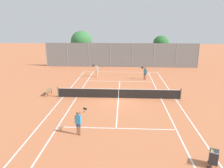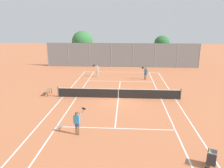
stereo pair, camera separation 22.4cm
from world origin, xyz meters
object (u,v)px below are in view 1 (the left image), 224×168
Objects in this scene: player_far_left at (96,70)px; loose_tennis_ball_0 at (169,124)px; player_near_side at (79,122)px; tree_behind_right at (160,44)px; ball_cart at (214,157)px; loose_tennis_ball_2 at (156,116)px; courtside_bench at (48,91)px; tennis_net at (119,93)px; loose_tennis_ball_4 at (108,88)px; tree_behind_left at (81,42)px; loose_tennis_ball_1 at (154,73)px; player_far_right at (145,73)px; loose_tennis_ball_3 at (134,74)px.

player_far_left is 26.88× the size of loose_tennis_ball_0.
tree_behind_right is at bearing 71.02° from player_near_side.
tree_behind_right reaches higher than loose_tennis_ball_0.
ball_cart is 0.54× the size of player_far_left.
player_far_left reaches higher than loose_tennis_ball_2.
courtside_bench is at bearing 150.59° from loose_tennis_ball_0.
tennis_net is 181.82× the size of loose_tennis_ball_4.
ball_cart reaches higher than loose_tennis_ball_2.
courtside_bench is (-7.22, 0.70, -0.10)m from tennis_net.
tree_behind_left reaches higher than ball_cart.
loose_tennis_ball_1 is 0.01× the size of tree_behind_left.
tennis_net reaches higher than loose_tennis_ball_2.
player_near_side is 1.00× the size of player_far_left.
tree_behind_left is (-12.34, 29.95, 3.27)m from ball_cart.
loose_tennis_ball_2 is at bearing -90.90° from player_far_right.
tree_behind_left is at bearing 135.08° from loose_tennis_ball_3.
tennis_net is at bearing 124.65° from loose_tennis_ball_0.
player_far_right is 16.31m from tree_behind_left.
player_near_side is at bearing -79.75° from tree_behind_left.
loose_tennis_ball_0 is at bearing -29.41° from courtside_bench.
player_far_right is at bearing 66.80° from tennis_net.
ball_cart is 14.58× the size of loose_tennis_ball_1.
player_far_left is 5.86m from loose_tennis_ball_4.
loose_tennis_ball_0 is 16.69m from loose_tennis_ball_1.
player_far_right is 12.74m from tree_behind_right.
loose_tennis_ball_2 and loose_tennis_ball_4 have the same top height.
courtside_bench reaches higher than loose_tennis_ball_0.
courtside_bench is (-12.18, -10.43, 0.38)m from loose_tennis_ball_1.
tree_behind_right is at bearing 47.04° from player_far_left.
player_near_side is 27.69m from tree_behind_left.
tree_behind_right reaches higher than loose_tennis_ball_2.
loose_tennis_ball_3 is at bearing 98.60° from ball_cart.
player_far_right is at bearing 33.16° from courtside_bench.
loose_tennis_ball_0 is at bearing -59.22° from loose_tennis_ball_2.
tree_behind_right is at bearing 73.02° from player_far_right.
tree_behind_left is at bearing 110.32° from tennis_net.
player_near_side is 6.55m from loose_tennis_ball_0.
tree_behind_left is (-6.07, 16.48, 3.77)m from loose_tennis_ball_4.
player_near_side is (-7.44, 2.85, 0.40)m from ball_cart.
loose_tennis_ball_3 is at bearing 66.73° from loose_tennis_ball_4.
player_far_left and player_far_right have the same top height.
player_near_side is at bearing -111.58° from loose_tennis_ball_1.
player_near_side is 19.99m from loose_tennis_ball_1.
tree_behind_right reaches higher than tennis_net.
loose_tennis_ball_3 is 13.40m from courtside_bench.
loose_tennis_ball_1 and loose_tennis_ball_3 have the same top height.
player_far_right is 11.78m from loose_tennis_ball_2.
tree_behind_right is at bearing 77.09° from loose_tennis_ball_1.
tennis_net is 6.76× the size of player_far_left.
player_near_side is 28.56m from tree_behind_right.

